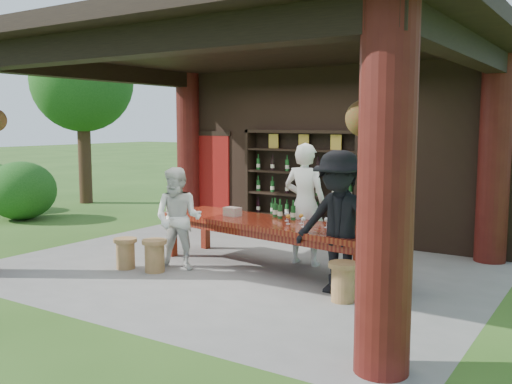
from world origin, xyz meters
The scene contains 15 objects.
ground centered at (0.00, 0.00, 0.00)m, with size 90.00×90.00×0.00m, color #2D5119.
pavilion centered at (-0.01, 0.43, 2.13)m, with size 7.50×6.00×3.60m.
wine_shelf centered at (-0.27, 2.45, 1.06)m, with size 2.40×0.36×2.11m.
tasting_table centered at (0.38, 0.19, 0.64)m, with size 3.94×1.49×0.75m.
stool_near_left centered at (-0.98, -0.91, 0.26)m, with size 0.38×0.38×0.49m.
stool_near_right centered at (2.01, -0.69, 0.27)m, with size 0.38×0.38×0.50m.
stool_far_left centered at (-1.50, -1.00, 0.25)m, with size 0.36×0.36×0.47m.
host centered at (0.70, 0.75, 0.97)m, with size 0.70×0.46×1.93m, color white.
guest_woman centered at (-0.77, -0.60, 0.79)m, with size 0.76×0.60×1.57m, color silver.
guest_man centered at (1.80, -0.40, 0.95)m, with size 1.22×0.70×1.89m, color black.
table_bottles centered at (0.44, 0.49, 0.90)m, with size 0.46×0.17×0.31m.
table_glasses centered at (1.03, 0.14, 0.82)m, with size 0.97×0.39×0.15m.
napkin_basket centered at (-0.37, 0.27, 0.82)m, with size 0.26×0.18×0.14m, color #BF6672.
shrubs centered at (0.94, 1.39, 0.55)m, with size 17.92×9.28×1.36m.
trees centered at (3.40, 1.72, 3.37)m, with size 19.85×9.20×4.80m.
Camera 1 is at (4.87, -7.16, 2.23)m, focal length 40.00 mm.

